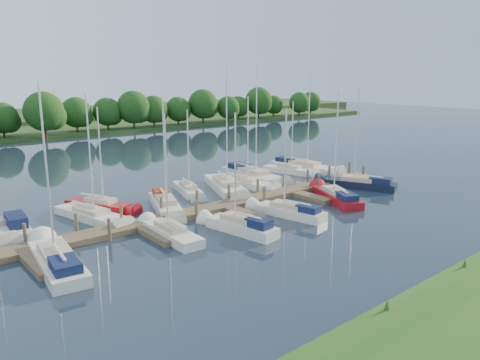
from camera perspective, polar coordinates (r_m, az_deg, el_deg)
ground at (r=34.28m, az=6.11°, el=-6.36°), size 260.00×260.00×0.00m
dock at (r=39.39m, az=-1.53°, el=-3.41°), size 40.00×6.00×0.40m
mooring_pilings at (r=40.14m, az=-2.53°, el=-2.52°), size 38.24×2.84×2.00m
far_shore at (r=100.78m, az=-26.22°, el=5.36°), size 180.00×30.00×0.60m
motorboat at (r=37.11m, az=-25.51°, el=-5.49°), size 2.01×5.50×1.79m
sailboat_n_2 at (r=38.62m, az=-17.51°, el=-4.27°), size 3.37×8.13×10.14m
sailboat_n_3 at (r=41.18m, az=-16.53°, el=-3.13°), size 4.15×6.76×8.97m
sailboat_n_4 at (r=40.07m, az=-9.07°, el=-3.10°), size 4.06×7.71×10.01m
sailboat_n_5 at (r=44.99m, az=-6.30°, el=-1.32°), size 3.09×6.49×8.34m
sailboat_n_6 at (r=45.75m, az=-1.67°, el=-0.99°), size 5.20×9.49×12.20m
sailboat_n_7 at (r=47.40m, az=0.74°, el=-0.51°), size 2.91×7.46×9.40m
sailboat_n_8 at (r=50.93m, az=1.65°, el=0.50°), size 2.97×9.99×12.52m
sailboat_n_9 at (r=54.14m, az=6.08°, el=1.12°), size 3.09×6.66×8.50m
sailboat_n_10 at (r=56.10m, az=7.84°, el=1.54°), size 3.39×9.48×11.82m
sailboat_s_0 at (r=30.30m, az=-21.46°, el=-9.23°), size 2.95×8.83×11.12m
sailboat_s_1 at (r=33.36m, az=-8.52°, el=-6.49°), size 1.92×7.01×9.03m
sailboat_s_2 at (r=34.04m, az=-0.02°, el=-5.81°), size 2.50×6.91×9.08m
sailboat_s_3 at (r=37.94m, az=5.92°, el=-3.92°), size 2.84×6.99×9.01m
sailboat_s_4 at (r=43.26m, az=11.59°, el=-2.02°), size 4.72×7.73×10.15m
sailboat_s_5 at (r=48.48m, az=14.20°, el=-0.53°), size 4.53×7.97×10.40m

